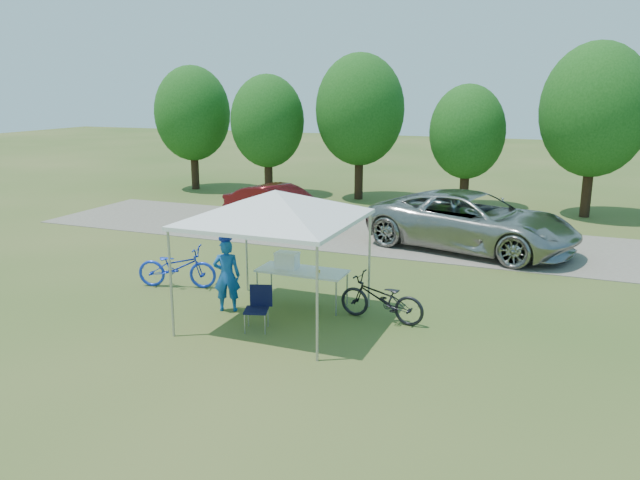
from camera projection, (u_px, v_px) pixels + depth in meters
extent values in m
plane|color=#2D5119|center=(277.00, 320.00, 12.89)|extent=(100.00, 100.00, 0.00)
cube|color=gray|center=(385.00, 236.00, 20.10)|extent=(24.00, 5.00, 0.02)
cylinder|color=#A5A5AA|center=(171.00, 284.00, 11.83)|extent=(0.05, 0.05, 2.10)
cylinder|color=#A5A5AA|center=(317.00, 304.00, 10.75)|extent=(0.05, 0.05, 2.10)
cylinder|color=#A5A5AA|center=(247.00, 248.00, 14.53)|extent=(0.05, 0.05, 2.10)
cylinder|color=#A5A5AA|center=(369.00, 261.00, 13.45)|extent=(0.05, 0.05, 2.10)
cube|color=silver|center=(276.00, 219.00, 12.38)|extent=(3.15, 3.15, 0.08)
pyramid|color=silver|center=(275.00, 190.00, 12.24)|extent=(4.53, 4.53, 0.55)
cylinder|color=#382314|center=(195.00, 169.00, 29.26)|extent=(0.36, 0.36, 1.89)
ellipsoid|color=#144711|center=(192.00, 113.00, 28.64)|extent=(3.46, 3.46, 4.32)
cylinder|color=#382314|center=(269.00, 176.00, 27.56)|extent=(0.36, 0.36, 1.75)
ellipsoid|color=#144711|center=(267.00, 121.00, 26.99)|extent=(3.20, 3.20, 4.00)
cylinder|color=#382314|center=(359.00, 175.00, 26.62)|extent=(0.36, 0.36, 2.03)
ellipsoid|color=#144711|center=(360.00, 110.00, 25.96)|extent=(3.71, 3.71, 4.64)
cylinder|color=#382314|center=(464.00, 187.00, 24.86)|extent=(0.36, 0.36, 1.61)
ellipsoid|color=#144711|center=(467.00, 132.00, 24.34)|extent=(2.94, 2.94, 3.68)
cylinder|color=#382314|center=(587.00, 189.00, 22.91)|extent=(0.36, 0.36, 2.10)
ellipsoid|color=#144711|center=(595.00, 110.00, 22.22)|extent=(3.84, 3.84, 4.80)
cube|color=white|center=(302.00, 271.00, 13.62)|extent=(1.96, 0.82, 0.04)
cylinder|color=#A5A5AA|center=(257.00, 288.00, 13.74)|extent=(0.04, 0.04, 0.76)
cylinder|color=#A5A5AA|center=(336.00, 298.00, 13.07)|extent=(0.04, 0.04, 0.76)
cylinder|color=#A5A5AA|center=(271.00, 279.00, 14.37)|extent=(0.04, 0.04, 0.76)
cylinder|color=#A5A5AA|center=(347.00, 289.00, 13.70)|extent=(0.04, 0.04, 0.76)
cube|color=black|center=(256.00, 310.00, 12.27)|extent=(0.56, 0.56, 0.04)
cube|color=black|center=(261.00, 295.00, 12.41)|extent=(0.44, 0.18, 0.45)
cylinder|color=#A5A5AA|center=(243.00, 323.00, 12.22)|extent=(0.02, 0.02, 0.40)
cylinder|color=#A5A5AA|center=(261.00, 326.00, 12.08)|extent=(0.02, 0.02, 0.40)
cylinder|color=#A5A5AA|center=(252.00, 316.00, 12.58)|extent=(0.02, 0.02, 0.40)
cylinder|color=#A5A5AA|center=(270.00, 319.00, 12.43)|extent=(0.02, 0.02, 0.40)
cube|color=white|center=(287.00, 261.00, 13.71)|extent=(0.48, 0.32, 0.32)
cube|color=white|center=(287.00, 253.00, 13.67)|extent=(0.50, 0.34, 0.04)
cylinder|color=gold|center=(318.00, 271.00, 13.42)|extent=(0.07, 0.07, 0.06)
imported|color=#144FA7|center=(227.00, 276.00, 13.28)|extent=(0.67, 0.57, 1.57)
imported|color=#1634C7|center=(177.00, 267.00, 14.93)|extent=(2.02, 1.15, 1.01)
imported|color=black|center=(381.00, 299.00, 12.77)|extent=(1.89, 0.83, 0.96)
imported|color=#9B9C97|center=(472.00, 221.00, 18.28)|extent=(6.59, 4.24, 1.69)
imported|color=#500D0F|center=(281.00, 206.00, 21.41)|extent=(4.44, 2.44, 1.39)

